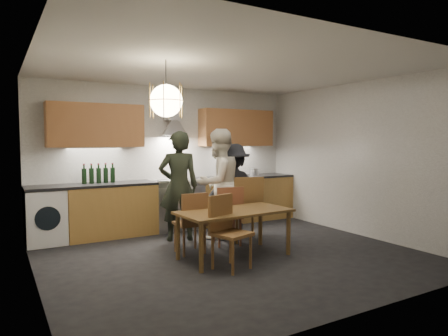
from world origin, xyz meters
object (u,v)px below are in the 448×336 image
chair_back_left (192,219)px  wine_bottles (99,173)px  chair_front (227,226)px  person_left (179,186)px  dining_table (234,216)px  person_mid (218,184)px  stock_pot (254,172)px  mixing_bowl (236,175)px  person_right (234,189)px

chair_back_left → wine_bottles: bearing=-61.6°
chair_front → person_left: size_ratio=0.52×
dining_table → person_mid: person_mid is taller
person_left → stock_pot: bearing=-142.3°
dining_table → chair_back_left: 0.62m
dining_table → chair_front: 0.47m
chair_front → mixing_bowl: bearing=38.6°
person_left → dining_table: bearing=118.5°
mixing_bowl → chair_front: bearing=-124.0°
chair_back_left → person_mid: (0.80, 0.66, 0.40)m
person_right → mixing_bowl: bearing=-108.3°
chair_front → person_mid: person_mid is taller
person_right → person_left: bearing=14.3°
dining_table → person_mid: 1.19m
person_right → chair_front: bearing=71.3°
chair_back_left → wine_bottles: wine_bottles is taller
dining_table → chair_back_left: bearing=133.1°
chair_front → person_right: size_ratio=0.59×
dining_table → chair_back_left: size_ratio=1.80×
person_mid → stock_pot: size_ratio=9.45×
chair_front → stock_pot: stock_pot is taller
person_right → mixing_bowl: person_right is taller
dining_table → person_left: person_left is taller
person_mid → stock_pot: 1.69m
stock_pot → wine_bottles: wine_bottles is taller
chair_back_left → stock_pot: bearing=-142.2°
stock_pot → person_mid: bearing=-144.9°
chair_front → stock_pot: (2.07, 2.40, 0.44)m
person_mid → wine_bottles: 2.01m
dining_table → wine_bottles: 2.58m
wine_bottles → person_mid: bearing=-32.0°
mixing_bowl → chair_back_left: bearing=-137.0°
person_mid → person_right: size_ratio=1.16×
chair_front → person_left: person_left is taller
person_left → stock_pot: (2.02, 0.80, 0.09)m
dining_table → person_right: (0.74, 1.24, 0.20)m
dining_table → person_left: size_ratio=0.90×
mixing_bowl → wine_bottles: (-2.60, 0.13, 0.13)m
chair_back_left → person_mid: 1.11m
chair_back_left → person_right: size_ratio=0.57×
stock_pot → chair_back_left: bearing=-143.1°
chair_front → person_mid: 1.63m
mixing_bowl → stock_pot: size_ratio=1.48×
dining_table → chair_back_left: (-0.44, 0.43, -0.07)m
person_left → person_right: person_left is taller
stock_pot → wine_bottles: bearing=178.4°
dining_table → stock_pot: 2.73m
dining_table → person_right: bearing=56.1°
stock_pot → chair_front: bearing=-130.7°
person_mid → wine_bottles: person_mid is taller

